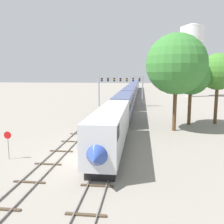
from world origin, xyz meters
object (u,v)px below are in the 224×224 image
(water_tower, at_px, (192,41))
(trackside_tree_mid, at_px, (218,72))
(passenger_train, at_px, (132,91))
(trackside_tree_left, at_px, (191,76))
(stop_sign, at_px, (8,141))
(trackside_tree_right, at_px, (176,64))
(signal_gantry, at_px, (120,83))

(water_tower, height_order, trackside_tree_mid, water_tower)
(passenger_train, distance_m, trackside_tree_left, 43.69)
(trackside_tree_left, relative_size, trackside_tree_mid, 0.95)
(trackside_tree_left, bearing_deg, stop_sign, -137.05)
(passenger_train, relative_size, trackside_tree_right, 9.29)
(passenger_train, distance_m, trackside_tree_mid, 44.03)
(signal_gantry, height_order, trackside_tree_mid, trackside_tree_mid)
(signal_gantry, bearing_deg, trackside_tree_left, -58.55)
(signal_gantry, bearing_deg, stop_sign, -100.44)
(water_tower, relative_size, stop_sign, 9.14)
(water_tower, relative_size, trackside_tree_right, 1.82)
(stop_sign, bearing_deg, trackside_tree_right, 39.44)
(trackside_tree_left, relative_size, trackside_tree_right, 0.79)
(water_tower, xyz_separation_m, trackside_tree_mid, (-4.91, -51.08, -11.25))
(trackside_tree_left, distance_m, trackside_tree_mid, 4.84)
(trackside_tree_left, bearing_deg, water_tower, 79.68)
(stop_sign, height_order, trackside_tree_left, trackside_tree_left)
(trackside_tree_mid, bearing_deg, trackside_tree_right, -141.60)
(passenger_train, height_order, water_tower, water_tower)
(passenger_train, distance_m, signal_gantry, 20.04)
(trackside_tree_mid, distance_m, trackside_tree_right, 9.89)
(water_tower, height_order, trackside_tree_right, water_tower)
(trackside_tree_right, bearing_deg, trackside_tree_mid, 38.40)
(water_tower, relative_size, trackside_tree_left, 2.32)
(trackside_tree_mid, bearing_deg, stop_sign, -140.86)
(passenger_train, height_order, trackside_tree_left, trackside_tree_left)
(passenger_train, height_order, trackside_tree_right, trackside_tree_right)
(water_tower, xyz_separation_m, trackside_tree_right, (-12.61, -57.18, -10.16))
(stop_sign, distance_m, trackside_tree_mid, 34.19)
(stop_sign, relative_size, trackside_tree_left, 0.25)
(trackside_tree_left, height_order, trackside_tree_mid, trackside_tree_mid)
(trackside_tree_right, bearing_deg, water_tower, 77.56)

